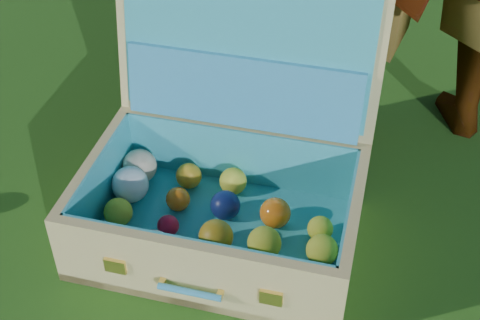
# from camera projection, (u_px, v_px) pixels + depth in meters

# --- Properties ---
(ground) EXTENTS (60.00, 60.00, 0.00)m
(ground) POSITION_uv_depth(u_px,v_px,m) (146.00, 250.00, 1.59)
(ground) COLOR #215114
(ground) RESTS_ON ground
(suitcase) EXTENTS (0.78, 0.72, 0.61)m
(suitcase) POSITION_uv_depth(u_px,v_px,m) (227.00, 162.00, 1.57)
(suitcase) COLOR #D7BF73
(suitcase) RESTS_ON ground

